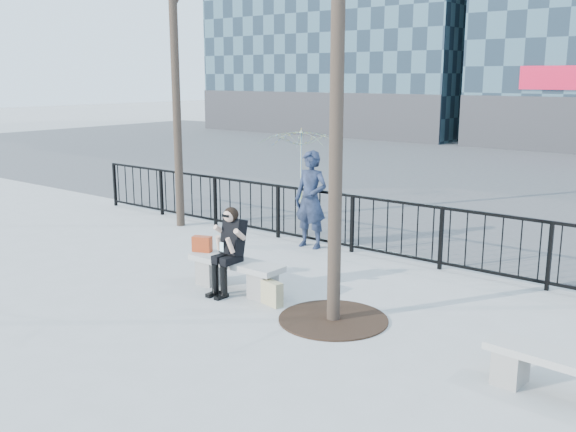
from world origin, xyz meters
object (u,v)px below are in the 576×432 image
Objects in this scene: bench_main at (236,272)px; seated_woman at (228,251)px; standing_man at (311,200)px; bench_second at (561,372)px.

seated_woman is at bearing -90.00° from bench_main.
seated_woman is 3.04m from standing_man.
bench_main is 0.88× the size of standing_man.
standing_man reaches higher than seated_woman.
bench_main reaches higher than bench_second.
seated_woman is at bearing -179.07° from bench_second.
seated_woman is at bearing -81.34° from standing_man.
standing_man is at bearing 153.94° from bench_second.
bench_main is 1.23× the size of seated_woman.
bench_second is 0.82× the size of standing_man.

